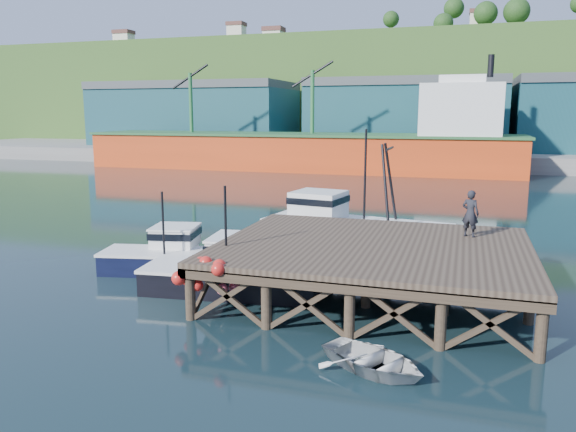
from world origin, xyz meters
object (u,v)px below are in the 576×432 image
at_px(boat_navy, 171,254).
at_px(boat_black, 234,271).
at_px(trawler, 352,227).
at_px(dockworker, 470,213).
at_px(dinghy, 374,360).

distance_m(boat_navy, boat_black, 4.34).
bearing_deg(trawler, dockworker, -27.19).
distance_m(trawler, dinghy, 14.05).
height_order(boat_navy, trawler, trawler).
xyz_separation_m(boat_black, trawler, (3.34, 7.92, 0.50)).
bearing_deg(boat_navy, boat_black, -36.19).
relative_size(boat_navy, dinghy, 1.99).
relative_size(boat_black, dockworker, 3.81).
xyz_separation_m(boat_navy, trawler, (7.28, 6.11, 0.55)).
bearing_deg(boat_navy, dinghy, -46.76).
relative_size(boat_navy, dockworker, 3.28).
relative_size(trawler, dinghy, 3.10).
xyz_separation_m(boat_black, dockworker, (9.17, 3.55, 2.29)).
height_order(dinghy, dockworker, dockworker).
bearing_deg(boat_black, trawler, 60.86).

